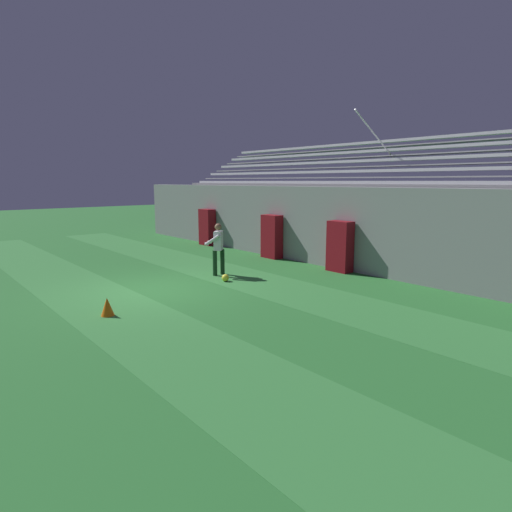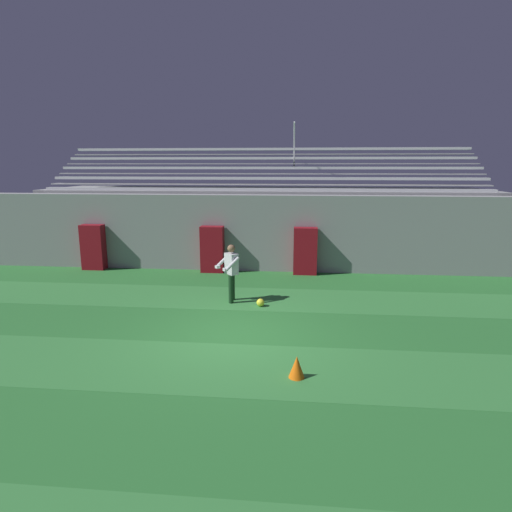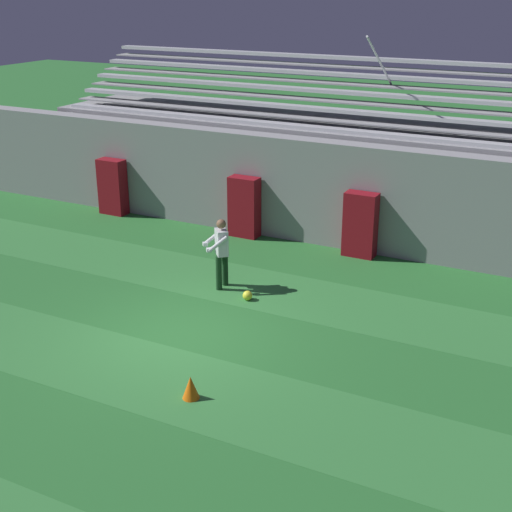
{
  "view_description": "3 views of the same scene",
  "coord_description": "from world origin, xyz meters",
  "px_view_note": "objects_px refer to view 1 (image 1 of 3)",
  "views": [
    {
      "loc": [
        10.63,
        -5.25,
        3.0
      ],
      "look_at": [
        0.94,
        2.92,
        0.77
      ],
      "focal_mm": 30.0,
      "sensor_mm": 36.0,
      "label": 1
    },
    {
      "loc": [
        1.34,
        -9.17,
        3.85
      ],
      "look_at": [
        0.14,
        3.55,
        1.14
      ],
      "focal_mm": 30.0,
      "sensor_mm": 36.0,
      "label": 2
    },
    {
      "loc": [
        7.2,
        -10.72,
        6.71
      ],
      "look_at": [
        0.57,
        2.25,
        1.06
      ],
      "focal_mm": 50.0,
      "sensor_mm": 36.0,
      "label": 3
    }
  ],
  "objects_px": {
    "padding_pillar_gate_right": "(340,246)",
    "padding_pillar_far_left": "(207,227)",
    "soccer_ball": "(225,278)",
    "goalkeeper": "(218,246)",
    "traffic_cone": "(107,307)",
    "padding_pillar_gate_left": "(272,237)"
  },
  "relations": [
    {
      "from": "soccer_ball",
      "to": "padding_pillar_gate_right",
      "type": "bearing_deg",
      "value": 71.13
    },
    {
      "from": "padding_pillar_far_left",
      "to": "traffic_cone",
      "type": "distance_m",
      "value": 10.93
    },
    {
      "from": "padding_pillar_far_left",
      "to": "goalkeeper",
      "type": "xyz_separation_m",
      "value": [
        5.75,
        -3.43,
        0.11
      ]
    },
    {
      "from": "goalkeeper",
      "to": "soccer_ball",
      "type": "bearing_deg",
      "value": -22.25
    },
    {
      "from": "soccer_ball",
      "to": "padding_pillar_gate_left",
      "type": "bearing_deg",
      "value": 118.88
    },
    {
      "from": "traffic_cone",
      "to": "padding_pillar_far_left",
      "type": "bearing_deg",
      "value": 134.42
    },
    {
      "from": "padding_pillar_gate_left",
      "to": "soccer_ball",
      "type": "relative_size",
      "value": 7.7
    },
    {
      "from": "padding_pillar_gate_left",
      "to": "padding_pillar_far_left",
      "type": "relative_size",
      "value": 1.0
    },
    {
      "from": "goalkeeper",
      "to": "soccer_ball",
      "type": "height_order",
      "value": "goalkeeper"
    },
    {
      "from": "padding_pillar_gate_right",
      "to": "soccer_ball",
      "type": "height_order",
      "value": "padding_pillar_gate_right"
    },
    {
      "from": "padding_pillar_far_left",
      "to": "soccer_ball",
      "type": "relative_size",
      "value": 7.7
    },
    {
      "from": "padding_pillar_far_left",
      "to": "traffic_cone",
      "type": "relative_size",
      "value": 4.03
    },
    {
      "from": "goalkeeper",
      "to": "traffic_cone",
      "type": "distance_m",
      "value": 4.81
    },
    {
      "from": "padding_pillar_far_left",
      "to": "traffic_cone",
      "type": "xyz_separation_m",
      "value": [
        7.64,
        -7.79,
        -0.64
      ]
    },
    {
      "from": "padding_pillar_gate_right",
      "to": "traffic_cone",
      "type": "relative_size",
      "value": 4.03
    },
    {
      "from": "padding_pillar_far_left",
      "to": "padding_pillar_gate_left",
      "type": "bearing_deg",
      "value": 0.0
    },
    {
      "from": "padding_pillar_far_left",
      "to": "goalkeeper",
      "type": "height_order",
      "value": "padding_pillar_far_left"
    },
    {
      "from": "padding_pillar_gate_right",
      "to": "padding_pillar_far_left",
      "type": "height_order",
      "value": "same"
    },
    {
      "from": "padding_pillar_far_left",
      "to": "traffic_cone",
      "type": "bearing_deg",
      "value": -45.58
    },
    {
      "from": "padding_pillar_gate_left",
      "to": "traffic_cone",
      "type": "relative_size",
      "value": 4.03
    },
    {
      "from": "goalkeeper",
      "to": "traffic_cone",
      "type": "height_order",
      "value": "goalkeeper"
    },
    {
      "from": "padding_pillar_gate_right",
      "to": "soccer_ball",
      "type": "relative_size",
      "value": 7.7
    }
  ]
}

